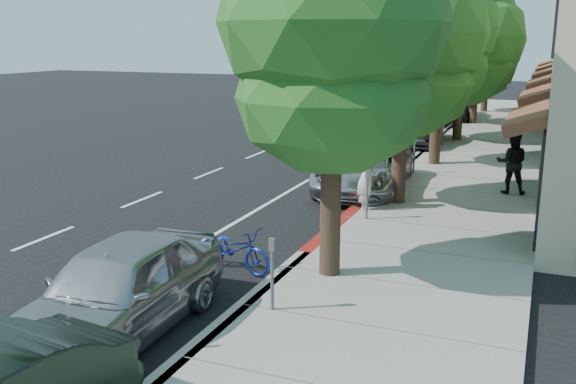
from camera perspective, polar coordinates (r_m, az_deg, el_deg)
The scene contains 18 objects.
ground at distance 14.76m, azimuth 2.83°, elevation -4.70°, with size 120.00×120.00×0.00m, color black.
sidewalk at distance 21.85m, azimuth 15.58°, elevation 1.08°, with size 4.60×56.00×0.15m, color gray.
curb at distance 22.20m, azimuth 9.68°, elevation 1.59°, with size 0.30×56.00×0.15m, color #9E998E.
curb_red_segment at distance 15.64m, azimuth 4.05°, elevation -3.36°, with size 0.32×4.00×0.15m, color maroon.
street_tree_0 at distance 11.83m, azimuth 4.05°, elevation 14.24°, with size 4.26×4.26×7.59m.
street_tree_1 at distance 17.63m, azimuth 10.29°, elevation 13.37°, with size 4.49×4.49×7.46m.
street_tree_2 at distance 23.53m, azimuth 13.46°, elevation 13.74°, with size 4.04×4.04×7.60m.
street_tree_3 at distance 29.47m, azimuth 15.30°, elevation 13.07°, with size 5.35×5.35×7.65m.
street_tree_4 at distance 35.43m, azimuth 16.51°, elevation 12.64°, with size 4.97×4.97×7.24m.
street_tree_5 at distance 41.41m, azimuth 17.38°, elevation 12.39°, with size 4.39×4.39×6.81m.
cyclist at distance 17.20m, azimuth 6.97°, elevation 1.31°, with size 0.73×0.48×1.99m, color silver.
bicycle at distance 13.07m, azimuth -4.79°, elevation -5.06°, with size 0.62×1.77×0.93m, color navy.
silver_suv at distance 19.81m, azimuth 6.76°, elevation 2.18°, with size 2.44×5.29×1.47m, color #B2B1B6.
dark_sedan at distance 28.47m, azimuth 11.53°, elevation 5.60°, with size 1.66×4.75×1.57m, color black.
white_pickup at distance 35.01m, azimuth 11.77°, elevation 7.07°, with size 2.23×5.48×1.59m, color white.
dark_suv_far at distance 37.87m, azimuth 14.38°, elevation 7.62°, with size 2.20×5.46×1.86m, color black.
near_car_a at distance 10.55m, azimuth -14.88°, elevation -8.34°, with size 1.84×4.57×1.56m, color #A7A7AC.
pedestrian at distance 19.82m, azimuth 19.28°, elevation 2.47°, with size 0.89×0.69×1.82m, color black.
Camera 1 is at (4.58, -13.24, 4.65)m, focal length 40.00 mm.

